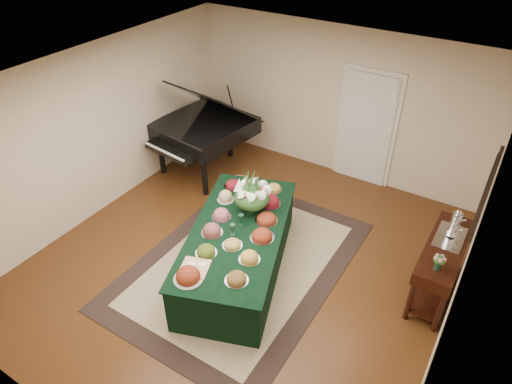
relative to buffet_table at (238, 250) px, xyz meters
The scene contains 14 objects.
ground 0.43m from the buffet_table, 95.49° to the left, with size 6.00×6.00×0.00m, color black.
area_rug 0.38m from the buffet_table, 100.28° to the left, with size 2.66×3.72×0.01m.
kitchen_doorway 3.29m from the buffet_table, 79.64° to the left, with size 1.05×0.07×2.10m.
buffet_table is the anchor object (origin of this frame).
food_platters 0.42m from the buffet_table, 81.51° to the right, with size 1.42×2.43×0.13m.
cutting_board 0.96m from the buffet_table, 92.39° to the right, with size 0.43×0.43×0.10m.
green_goblets 0.46m from the buffet_table, 98.11° to the right, with size 0.09×0.31×0.18m.
floral_centerpiece 0.81m from the buffet_table, 96.71° to the left, with size 0.52×0.52×0.52m.
grand_piano 2.82m from the buffet_table, 136.33° to the left, with size 1.73×1.89×1.76m.
wicker_basket 1.91m from the buffet_table, 123.56° to the left, with size 0.41×0.41×0.25m, color olive.
mahogany_sideboard 2.69m from the buffet_table, 22.10° to the left, with size 0.45×1.43×0.86m.
tea_service 2.85m from the buffet_table, 27.38° to the left, with size 0.34×0.58×0.30m.
pink_bouquet 2.61m from the buffet_table, 11.95° to the left, with size 0.16×0.16×0.21m.
wall_painting 3.19m from the buffet_table, 20.44° to the left, with size 0.05×0.95×0.75m.
Camera 1 is at (2.73, -4.08, 4.69)m, focal length 32.00 mm.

